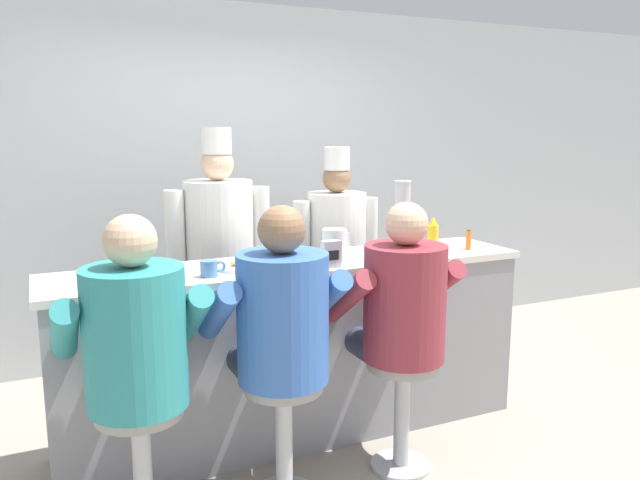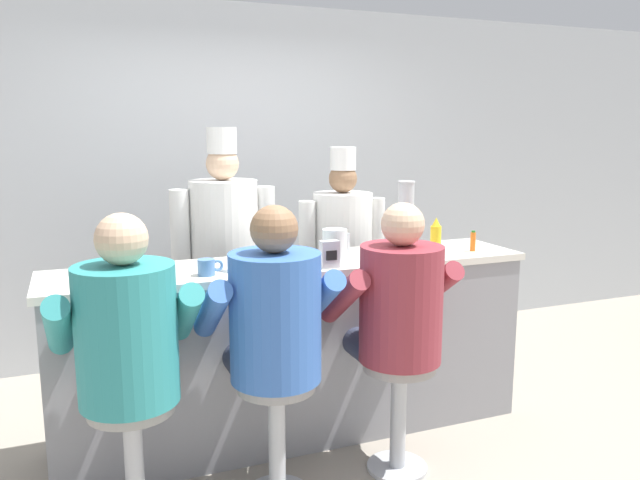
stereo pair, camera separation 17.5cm
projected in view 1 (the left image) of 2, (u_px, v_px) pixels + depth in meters
ground_plane at (317, 454)px, 3.42m from camera, size 20.00×20.00×0.00m
wall_back at (219, 183)px, 4.83m from camera, size 10.00×0.06×2.70m
diner_counter at (297, 349)px, 3.58m from camera, size 2.72×0.57×1.03m
ketchup_bottle_red at (402, 239)px, 3.58m from camera, size 0.07×0.07×0.24m
mustard_bottle_yellow at (433, 236)px, 3.74m from camera, size 0.06×0.06×0.22m
hot_sauce_bottle_orange at (469, 240)px, 3.84m from camera, size 0.03×0.03×0.13m
water_pitcher_clear at (335, 245)px, 3.50m from camera, size 0.16×0.14×0.18m
breakfast_plate at (242, 266)px, 3.33m from camera, size 0.28×0.28×0.05m
cereal_bowl at (285, 262)px, 3.38m from camera, size 0.17×0.17×0.05m
coffee_mug_blue at (210, 268)px, 3.14m from camera, size 0.13×0.09×0.08m
cup_stack_steel at (402, 215)px, 3.86m from camera, size 0.10×0.10×0.42m
napkin_dispenser_chrome at (331, 254)px, 3.34m from camera, size 0.10×0.06×0.15m
diner_seated_teal at (135, 346)px, 2.64m from camera, size 0.65×0.64×1.42m
diner_seated_blue at (280, 325)px, 2.91m from camera, size 0.65×0.64×1.43m
diner_seated_maroon at (401, 310)px, 3.18m from camera, size 0.63×0.63×1.41m
cook_in_whites_near at (220, 251)px, 4.07m from camera, size 0.69×0.44×1.77m
cook_in_whites_far at (336, 253)px, 4.37m from camera, size 0.64×0.41×1.64m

